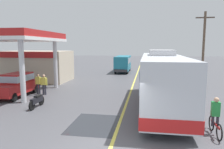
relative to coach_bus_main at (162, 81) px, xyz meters
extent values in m
plane|color=#4C4C51|center=(-2.31, 13.33, -1.72)|extent=(120.00, 120.00, 0.00)
cube|color=#D8CC4C|center=(-2.31, 8.33, -1.72)|extent=(0.16, 50.00, 0.01)
cube|color=#26282D|center=(-3.47, -3.79, -1.72)|extent=(2.51, 3.07, 0.01)
cube|color=silver|center=(0.00, 0.01, 0.16)|extent=(2.50, 11.00, 2.90)
cube|color=red|center=(0.00, 0.01, -0.94)|extent=(2.54, 11.04, 0.56)
cube|color=#8C9EAD|center=(0.00, -5.43, 0.71)|extent=(2.30, 0.10, 1.40)
cube|color=#8C9EAD|center=(-1.27, 0.01, 0.61)|extent=(0.06, 9.35, 1.10)
cube|color=#8C9EAD|center=(1.27, 0.01, 0.61)|extent=(0.06, 9.35, 1.10)
cube|color=white|center=(0.00, -5.42, 1.41)|extent=(1.75, 0.08, 0.32)
cube|color=#B2B2B7|center=(0.00, 1.01, 1.79)|extent=(1.60, 2.80, 0.36)
cylinder|color=black|center=(-1.10, -3.89, -1.22)|extent=(0.30, 1.00, 1.00)
cylinder|color=black|center=(1.10, -3.89, -1.22)|extent=(0.30, 1.00, 1.00)
cylinder|color=black|center=(-1.10, 3.31, -1.22)|extent=(0.30, 1.00, 1.00)
cylinder|color=black|center=(1.10, 3.31, -1.22)|extent=(0.30, 1.00, 1.00)
cylinder|color=silver|center=(-9.48, -0.52, 0.58)|extent=(0.36, 0.36, 4.60)
cylinder|color=silver|center=(-9.48, 4.88, 0.58)|extent=(0.36, 0.36, 4.60)
cube|color=red|center=(-13.18, 2.18, -0.97)|extent=(0.70, 0.60, 1.50)
cube|color=beige|center=(-13.18, 8.38, -0.02)|extent=(7.00, 4.40, 3.40)
cube|color=#B21E1E|center=(-13.18, 6.14, 1.33)|extent=(6.30, 0.10, 0.60)
cube|color=maroon|center=(-11.05, 1.04, -1.00)|extent=(1.70, 4.20, 0.80)
cube|color=maroon|center=(-11.05, 1.24, -0.25)|extent=(1.50, 2.31, 0.70)
cube|color=#8C9EAD|center=(-11.05, 1.24, -0.25)|extent=(1.53, 2.35, 0.49)
cylinder|color=black|center=(-10.30, -0.46, -1.40)|extent=(0.20, 0.64, 0.64)
cylinder|color=black|center=(-11.80, 2.54, -1.40)|extent=(0.20, 0.64, 0.64)
cylinder|color=black|center=(-10.30, 2.54, -1.40)|extent=(0.20, 0.64, 0.64)
cube|color=teal|center=(-4.55, 18.17, -0.33)|extent=(2.00, 6.00, 2.10)
cube|color=#8C9EAD|center=(-4.55, 18.17, 0.07)|extent=(2.04, 5.10, 0.80)
cube|color=#2D2D33|center=(-4.55, 15.12, -1.18)|extent=(1.90, 0.16, 0.36)
cylinder|color=black|center=(-5.43, 16.17, -1.34)|extent=(0.22, 0.76, 0.76)
cylinder|color=black|center=(-3.67, 16.17, -1.34)|extent=(0.22, 0.76, 0.76)
cylinder|color=black|center=(-5.43, 20.17, -1.34)|extent=(0.22, 0.76, 0.76)
cylinder|color=black|center=(-3.67, 20.17, -1.34)|extent=(0.22, 0.76, 0.76)
torus|color=black|center=(2.06, -4.77, -1.36)|extent=(0.06, 0.72, 0.72)
torus|color=black|center=(2.06, -3.67, -1.36)|extent=(0.06, 0.72, 0.72)
cube|color=maroon|center=(2.06, -4.22, -1.21)|extent=(0.06, 1.10, 0.08)
cube|color=#268C3F|center=(2.06, -4.12, -0.54)|extent=(0.34, 0.24, 0.64)
sphere|color=tan|center=(2.06, -4.17, -0.11)|extent=(0.22, 0.22, 0.22)
cylinder|color=#2D2D38|center=(1.96, -4.17, -1.04)|extent=(0.12, 0.12, 0.55)
cylinder|color=#2D2D38|center=(2.16, -4.17, -1.04)|extent=(0.12, 0.12, 0.55)
cylinder|color=black|center=(-7.93, -2.12, -1.42)|extent=(0.10, 0.60, 0.60)
cylinder|color=black|center=(-7.93, -0.92, -1.42)|extent=(0.10, 0.60, 0.60)
cube|color=black|center=(-7.93, -1.52, -1.22)|extent=(0.20, 1.30, 0.36)
cube|color=black|center=(-7.93, -1.37, -1.00)|extent=(0.24, 0.60, 0.12)
cylinder|color=#2D2D33|center=(-7.93, -2.07, -0.82)|extent=(0.55, 0.04, 0.04)
cylinder|color=#33333F|center=(-9.28, 1.97, -1.31)|extent=(0.14, 0.14, 0.82)
cylinder|color=#33333F|center=(-9.10, 1.97, -1.31)|extent=(0.14, 0.14, 0.82)
cube|color=#D8CC4C|center=(-9.19, 1.97, -0.60)|extent=(0.36, 0.22, 0.60)
sphere|color=tan|center=(-9.19, 1.97, -0.17)|extent=(0.22, 0.22, 0.22)
cylinder|color=#D8CC4C|center=(-9.42, 1.97, -0.65)|extent=(0.09, 0.09, 0.58)
cylinder|color=#D8CC4C|center=(-8.96, 1.97, -0.65)|extent=(0.09, 0.09, 0.58)
cylinder|color=#33333F|center=(-9.91, 2.20, -1.31)|extent=(0.14, 0.14, 0.82)
cylinder|color=#33333F|center=(-9.73, 2.20, -1.31)|extent=(0.14, 0.14, 0.82)
cube|color=#D8CC4C|center=(-9.82, 2.20, -0.60)|extent=(0.36, 0.22, 0.60)
sphere|color=tan|center=(-9.82, 2.20, -0.17)|extent=(0.22, 0.22, 0.22)
cylinder|color=#D8CC4C|center=(-10.05, 2.20, -0.65)|extent=(0.09, 0.09, 0.58)
cylinder|color=#D8CC4C|center=(-9.59, 2.20, -0.65)|extent=(0.09, 0.09, 0.58)
cube|color=olive|center=(-0.06, 14.68, -1.00)|extent=(1.70, 4.20, 0.80)
cube|color=olive|center=(-0.06, 14.88, -0.25)|extent=(1.50, 2.31, 0.70)
cube|color=#8C9EAD|center=(-0.06, 14.88, -0.25)|extent=(1.53, 2.35, 0.49)
cylinder|color=black|center=(-0.81, 13.18, -1.40)|extent=(0.20, 0.64, 0.64)
cylinder|color=black|center=(0.69, 13.18, -1.40)|extent=(0.20, 0.64, 0.64)
cylinder|color=black|center=(-0.81, 16.18, -1.40)|extent=(0.20, 0.64, 0.64)
cylinder|color=black|center=(0.69, 16.18, -1.40)|extent=(0.20, 0.64, 0.64)
cylinder|color=brown|center=(4.69, 9.02, 1.97)|extent=(0.24, 0.24, 7.37)
cube|color=#4C3D33|center=(4.69, 9.02, 5.05)|extent=(1.80, 0.12, 0.12)
camera|label=1|loc=(-1.00, -13.75, 2.21)|focal=33.74mm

